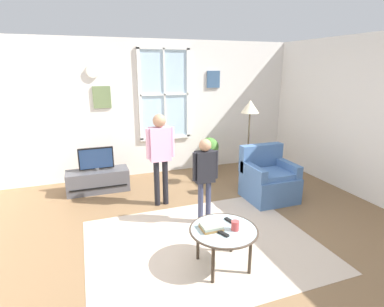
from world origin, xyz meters
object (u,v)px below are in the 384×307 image
(tv_stand, at_px, (98,181))
(coffee_table, at_px, (224,232))
(book_stack, at_px, (211,227))
(cup, at_px, (235,226))
(armchair, at_px, (268,180))
(potted_plant_by_window, at_px, (209,152))
(remote_near_books, at_px, (223,234))
(person_black_shirt, at_px, (205,172))
(person_pink_shirt, at_px, (160,149))
(floor_lamp, at_px, (250,115))
(remote_near_cup, at_px, (230,221))
(television, at_px, (96,159))

(tv_stand, xyz_separation_m, coffee_table, (1.16, -2.67, 0.23))
(book_stack, height_order, cup, cup)
(armchair, bearing_deg, potted_plant_by_window, 106.58)
(armchair, height_order, remote_near_books, armchair)
(tv_stand, distance_m, remote_near_books, 2.99)
(coffee_table, height_order, person_black_shirt, person_black_shirt)
(book_stack, xyz_separation_m, person_pink_shirt, (-0.11, 1.71, 0.43))
(cup, bearing_deg, armchair, 46.39)
(person_pink_shirt, relative_size, floor_lamp, 0.93)
(cup, bearing_deg, remote_near_cup, 81.12)
(book_stack, distance_m, cup, 0.26)
(television, xyz_separation_m, floor_lamp, (2.61, -0.64, 0.71))
(remote_near_books, xyz_separation_m, potted_plant_by_window, (1.10, 2.96, -0.01))
(tv_stand, bearing_deg, television, -90.00)
(television, distance_m, cup, 3.01)
(tv_stand, distance_m, cup, 3.02)
(armchair, distance_m, potted_plant_by_window, 1.54)
(person_black_shirt, bearing_deg, tv_stand, 128.24)
(television, distance_m, person_black_shirt, 2.16)
(tv_stand, relative_size, floor_lamp, 0.67)
(person_pink_shirt, bearing_deg, floor_lamp, 9.02)
(coffee_table, distance_m, floor_lamp, 2.65)
(television, relative_size, person_pink_shirt, 0.40)
(potted_plant_by_window, bearing_deg, person_pink_shirt, -139.50)
(tv_stand, xyz_separation_m, remote_near_books, (1.11, -2.77, 0.27))
(person_pink_shirt, xyz_separation_m, person_black_shirt, (0.42, -0.78, -0.15))
(coffee_table, bearing_deg, potted_plant_by_window, 69.91)
(armchair, relative_size, person_pink_shirt, 0.60)
(armchair, relative_size, person_black_shirt, 0.72)
(coffee_table, bearing_deg, tv_stand, 113.40)
(armchair, height_order, book_stack, armchair)
(television, xyz_separation_m, armchair, (2.64, -1.28, -0.27))
(cup, relative_size, person_pink_shirt, 0.07)
(tv_stand, relative_size, person_black_shirt, 0.87)
(remote_near_cup, bearing_deg, cup, -98.88)
(book_stack, xyz_separation_m, person_black_shirt, (0.30, 0.93, 0.28))
(coffee_table, relative_size, cup, 7.23)
(armchair, bearing_deg, tv_stand, 154.13)
(armchair, distance_m, remote_near_books, 2.14)
(person_black_shirt, bearing_deg, remote_near_books, -101.94)
(tv_stand, height_order, television, television)
(person_black_shirt, bearing_deg, cup, -93.90)
(television, distance_m, floor_lamp, 2.78)
(remote_near_books, relative_size, remote_near_cup, 1.00)
(person_black_shirt, height_order, potted_plant_by_window, person_black_shirt)
(cup, bearing_deg, remote_near_books, -165.45)
(book_stack, xyz_separation_m, remote_near_cup, (0.26, 0.08, -0.02))
(tv_stand, xyz_separation_m, television, (0.00, -0.00, 0.41))
(remote_near_cup, height_order, person_black_shirt, person_black_shirt)
(cup, distance_m, remote_near_cup, 0.19)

